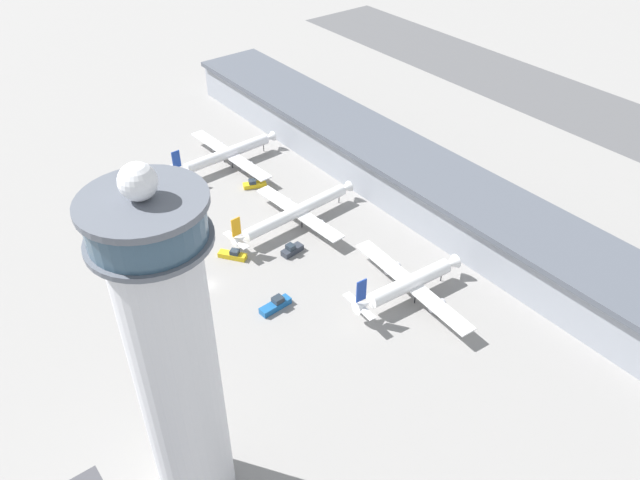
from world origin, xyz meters
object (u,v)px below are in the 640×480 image
(airplane_gate_charlie, at_px, (409,284))
(service_truck_water, at_px, (292,250))
(service_truck_catering, at_px, (254,184))
(control_tower, at_px, (175,361))
(airplane_gate_alpha, at_px, (227,154))
(airplane_gate_bravo, at_px, (296,212))
(service_truck_baggage, at_px, (276,305))
(service_truck_fuel, at_px, (233,255))

(airplane_gate_charlie, height_order, service_truck_water, airplane_gate_charlie)
(service_truck_catering, height_order, service_truck_water, service_truck_water)
(control_tower, distance_m, airplane_gate_alpha, 122.21)
(service_truck_catering, bearing_deg, airplane_gate_bravo, -3.34)
(airplane_gate_alpha, distance_m, service_truck_catering, 17.45)
(control_tower, relative_size, airplane_gate_alpha, 1.63)
(service_truck_baggage, height_order, service_truck_water, service_truck_baggage)
(service_truck_catering, bearing_deg, service_truck_fuel, -41.92)
(service_truck_water, bearing_deg, service_truck_fuel, -120.03)
(service_truck_baggage, distance_m, service_truck_water, 22.46)
(airplane_gate_alpha, distance_m, airplane_gate_charlie, 85.28)
(airplane_gate_alpha, distance_m, service_truck_water, 53.82)
(airplane_gate_bravo, distance_m, service_truck_baggage, 36.42)
(airplane_gate_alpha, height_order, airplane_gate_charlie, airplane_gate_charlie)
(service_truck_catering, xyz_separation_m, service_truck_fuel, (27.35, -24.55, 0.06))
(service_truck_catering, distance_m, service_truck_water, 37.00)
(airplane_gate_alpha, xyz_separation_m, airplane_gate_charlie, (85.26, 1.88, 0.10))
(control_tower, relative_size, service_truck_catering, 8.83)
(service_truck_catering, height_order, service_truck_fuel, service_truck_fuel)
(airplane_gate_bravo, bearing_deg, service_truck_fuel, -84.06)
(service_truck_catering, height_order, service_truck_baggage, service_truck_baggage)
(service_truck_baggage, relative_size, service_truck_water, 1.28)
(airplane_gate_bravo, xyz_separation_m, service_truck_catering, (-24.94, 1.45, -3.27))
(service_truck_baggage, xyz_separation_m, service_truck_water, (-15.65, 16.10, -0.00))
(airplane_gate_charlie, relative_size, service_truck_catering, 5.28)
(service_truck_fuel, distance_m, service_truck_water, 16.28)
(control_tower, height_order, airplane_gate_charlie, control_tower)
(service_truck_catering, bearing_deg, airplane_gate_charlie, 1.97)
(airplane_gate_charlie, distance_m, service_truck_catering, 68.28)
(control_tower, height_order, service_truck_baggage, control_tower)
(service_truck_baggage, bearing_deg, airplane_gate_bravo, 136.22)
(control_tower, distance_m, airplane_gate_charlie, 74.59)
(airplane_gate_bravo, relative_size, service_truck_water, 6.53)
(airplane_gate_charlie, height_order, service_truck_baggage, airplane_gate_charlie)
(airplane_gate_charlie, bearing_deg, service_truck_water, -158.59)
(airplane_gate_alpha, distance_m, airplane_gate_bravo, 42.10)
(airplane_gate_charlie, distance_m, service_truck_water, 35.24)
(control_tower, relative_size, airplane_gate_charlie, 1.67)
(airplane_gate_charlie, bearing_deg, service_truck_fuel, -146.61)
(service_truck_catering, xyz_separation_m, service_truck_water, (35.49, -10.46, 0.19))
(service_truck_catering, distance_m, service_truck_fuel, 36.75)
(service_truck_water, bearing_deg, control_tower, -49.55)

